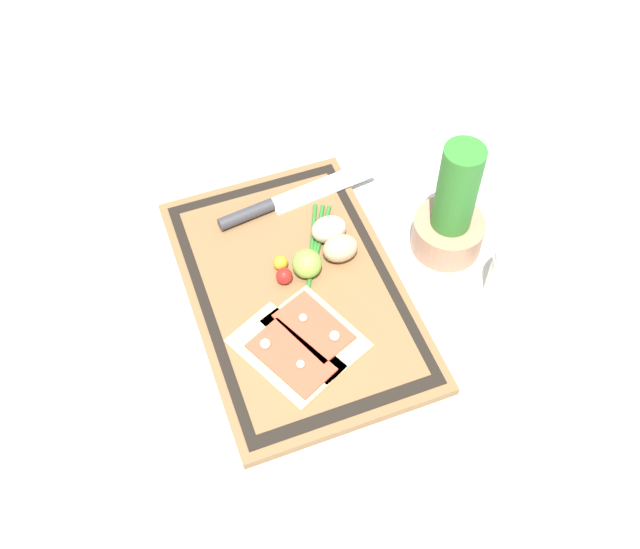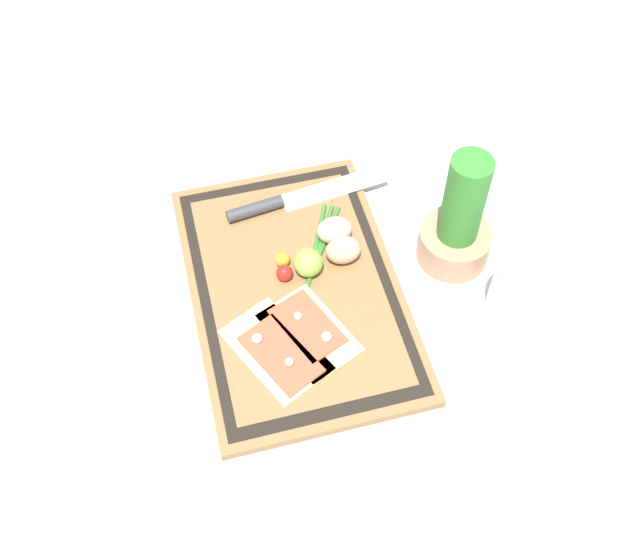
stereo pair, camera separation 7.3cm
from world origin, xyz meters
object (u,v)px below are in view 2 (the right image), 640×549
object	(u,v)px
pizza_slice_far	(309,331)
cherry_tomato_red	(284,273)
egg_brown	(343,250)
herb_pot	(458,226)
egg_pink	(334,230)
lime	(308,263)
cherry_tomato_yellow	(283,260)
knife	(282,202)
sauce_jar	(518,295)
pizza_slice_near	(277,351)

from	to	relation	value
pizza_slice_far	cherry_tomato_red	bearing A→B (deg)	-173.54
egg_brown	herb_pot	xyz separation A→B (m)	(0.03, 0.18, 0.04)
egg_pink	cherry_tomato_red	distance (m)	0.12
lime	egg_pink	bearing A→B (deg)	133.18
lime	herb_pot	xyz separation A→B (m)	(0.01, 0.25, 0.03)
cherry_tomato_red	cherry_tomato_yellow	size ratio (longest dim) A/B	1.11
knife	lime	world-z (taller)	lime
cherry_tomato_red	herb_pot	xyz separation A→B (m)	(0.01, 0.29, 0.04)
egg_pink	lime	bearing A→B (deg)	-46.82
lime	cherry_tomato_yellow	xyz separation A→B (m)	(-0.02, -0.04, -0.01)
pizza_slice_far	cherry_tomato_red	distance (m)	0.11
knife	sauce_jar	bearing A→B (deg)	46.83
egg_pink	cherry_tomato_yellow	xyz separation A→B (m)	(0.03, -0.10, -0.01)
pizza_slice_far	cherry_tomato_red	xyz separation A→B (m)	(-0.11, -0.01, 0.01)
knife	pizza_slice_far	bearing A→B (deg)	-3.79
sauce_jar	herb_pot	bearing A→B (deg)	-156.06
egg_pink	cherry_tomato_yellow	bearing A→B (deg)	-72.44
knife	egg_brown	xyz separation A→B (m)	(0.14, 0.07, 0.01)
egg_brown	egg_pink	xyz separation A→B (m)	(-0.04, -0.00, 0.00)
knife	egg_pink	xyz separation A→B (m)	(0.10, 0.07, 0.01)
lime	cherry_tomato_yellow	bearing A→B (deg)	-124.14
egg_pink	pizza_slice_near	bearing A→B (deg)	-36.56
pizza_slice_near	cherry_tomato_red	distance (m)	0.14
pizza_slice_near	pizza_slice_far	xyz separation A→B (m)	(-0.02, 0.06, 0.00)
pizza_slice_near	knife	xyz separation A→B (m)	(-0.29, 0.07, 0.00)
herb_pot	sauce_jar	size ratio (longest dim) A/B	2.30
pizza_slice_far	lime	world-z (taller)	lime
knife	lime	distance (m)	0.15
pizza_slice_near	egg_pink	xyz separation A→B (m)	(-0.19, 0.14, 0.02)
egg_pink	herb_pot	world-z (taller)	herb_pot
pizza_slice_far	egg_pink	distance (m)	0.19
lime	cherry_tomato_red	distance (m)	0.04
pizza_slice_far	lime	size ratio (longest dim) A/B	3.69
lime	cherry_tomato_red	world-z (taller)	lime
lime	knife	bearing A→B (deg)	-176.18
egg_pink	herb_pot	distance (m)	0.20
lime	pizza_slice_far	bearing A→B (deg)	-13.54
egg_pink	cherry_tomato_red	bearing A→B (deg)	-59.49
lime	cherry_tomato_yellow	world-z (taller)	lime
egg_brown	cherry_tomato_yellow	world-z (taller)	egg_brown
pizza_slice_near	egg_pink	world-z (taller)	egg_pink
cherry_tomato_yellow	sauce_jar	xyz separation A→B (m)	(0.17, 0.34, 0.01)
pizza_slice_near	knife	world-z (taller)	pizza_slice_near
egg_brown	knife	bearing A→B (deg)	-152.69
egg_brown	sauce_jar	xyz separation A→B (m)	(0.15, 0.24, -0.00)
egg_brown	cherry_tomato_yellow	xyz separation A→B (m)	(-0.01, -0.10, -0.01)
egg_brown	cherry_tomato_yellow	distance (m)	0.10
cherry_tomato_yellow	herb_pot	distance (m)	0.29
egg_pink	egg_brown	bearing A→B (deg)	4.11
pizza_slice_far	pizza_slice_near	bearing A→B (deg)	-68.68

